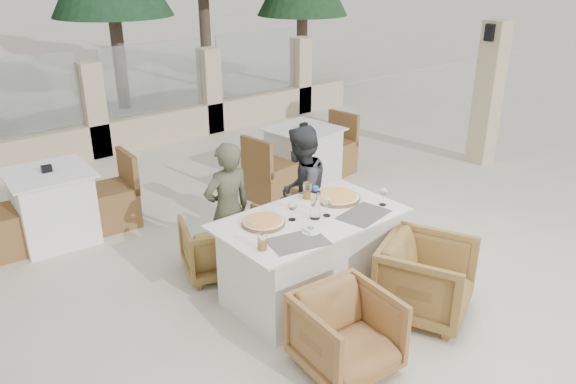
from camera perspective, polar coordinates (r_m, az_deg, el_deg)
ground at (r=5.16m, az=2.29°, el=-9.98°), size 80.00×80.00×0.00m
perimeter_wall_far at (r=8.75m, az=-19.23°, el=8.49°), size 10.00×0.34×1.60m
lantern_pillar at (r=8.45m, az=19.67°, el=9.36°), size 0.34×0.34×2.00m
dining_table at (r=4.90m, az=2.25°, el=-6.61°), size 1.60×0.90×0.77m
placemat_near_left at (r=4.33m, az=1.00°, el=-5.06°), size 0.51×0.40×0.00m
placemat_near_right at (r=4.80m, az=7.71°, el=-2.28°), size 0.50×0.38×0.00m
pizza_left at (r=4.59m, az=-2.51°, el=-3.07°), size 0.42×0.42×0.05m
pizza_right at (r=5.07m, az=4.98°, el=-0.45°), size 0.55×0.55×0.05m
water_bottle at (r=4.65m, az=2.80°, el=-1.08°), size 0.09×0.09×0.29m
wine_glass_centre at (r=4.63m, az=0.42°, el=-1.82°), size 0.10×0.10×0.18m
wine_glass_near at (r=4.71m, az=4.00°, el=-1.42°), size 0.09×0.09×0.18m
wine_glass_corner at (r=4.98m, az=9.65°, el=-0.35°), size 0.08×0.08×0.18m
beer_glass_left at (r=4.20m, az=-2.64°, el=-4.97°), size 0.09×0.09×0.14m
beer_glass_right at (r=5.05m, az=1.97°, el=0.14°), size 0.10×0.10×0.15m
olive_dish at (r=4.47m, az=2.32°, el=-3.83°), size 0.13×0.13×0.04m
armchair_far_left at (r=5.34m, az=-7.38°, el=-5.52°), size 0.75×0.76×0.55m
armchair_far_right at (r=5.68m, az=0.48°, el=-3.32°), size 0.77×0.78×0.58m
armchair_near_left at (r=4.17m, az=5.93°, el=-14.10°), size 0.71×0.72×0.60m
armchair_near_right at (r=4.83m, az=13.84°, el=-8.55°), size 0.94×0.95×0.67m
diner_left at (r=5.15m, az=-6.12°, el=-1.88°), size 0.49×0.33×1.30m
diner_right at (r=5.42m, az=1.25°, el=-0.19°), size 0.80×0.71×1.35m
bg_table_a at (r=6.34m, az=-22.73°, el=-1.36°), size 1.69×0.93×0.77m
bg_table_b at (r=7.27m, az=1.57°, el=3.56°), size 1.73×1.02×0.77m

